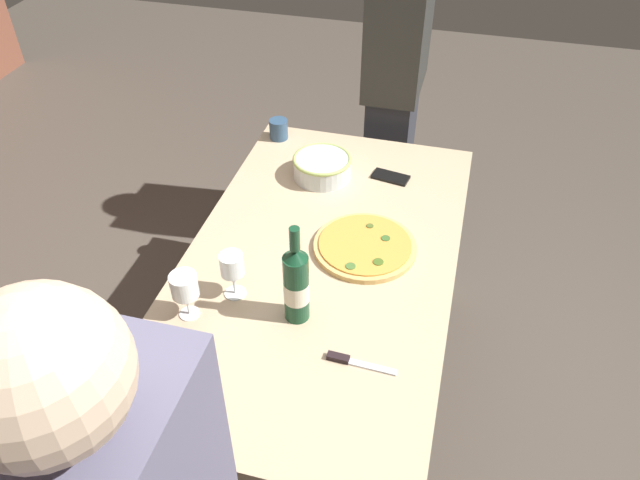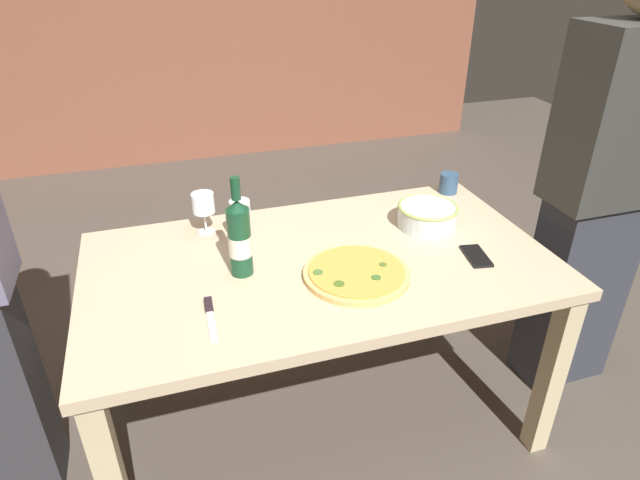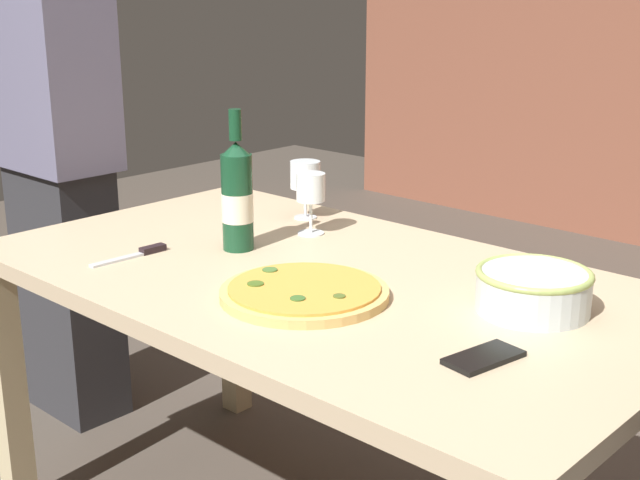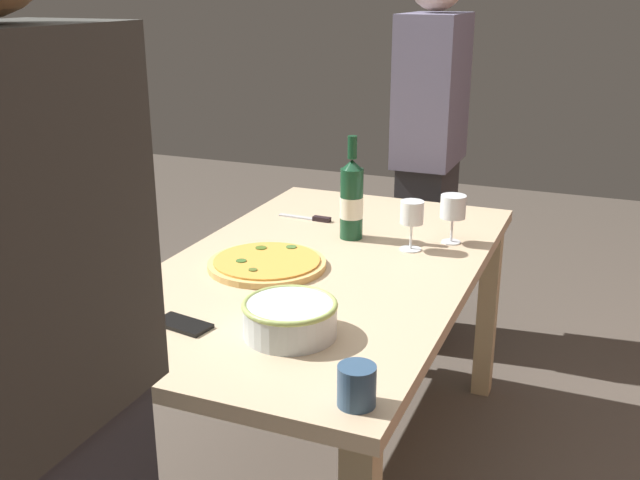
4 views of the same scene
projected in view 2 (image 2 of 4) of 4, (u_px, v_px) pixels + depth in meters
ground_plane at (320, 414)px, 2.25m from camera, size 8.00×8.00×0.00m
dining_table at (320, 282)px, 1.93m from camera, size 1.60×0.90×0.75m
pizza at (356, 273)px, 1.79m from camera, size 0.35×0.35×0.03m
serving_bowl at (427, 215)px, 2.08m from camera, size 0.23×0.23×0.09m
wine_bottle at (239, 237)px, 1.75m from camera, size 0.08×0.08×0.34m
wine_glass_near_pizza at (203, 205)px, 2.00m from camera, size 0.08×0.08×0.16m
wine_glass_by_bottle at (240, 212)px, 1.95m from camera, size 0.07×0.07×0.16m
cup_amber at (449, 183)px, 2.36m from camera, size 0.08×0.08×0.09m
cell_phone at (476, 256)px, 1.90m from camera, size 0.09×0.15×0.01m
pizza_knife at (210, 313)px, 1.61m from camera, size 0.03×0.20×0.02m
person_host at (602, 192)px, 2.06m from camera, size 0.43×0.24×1.73m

